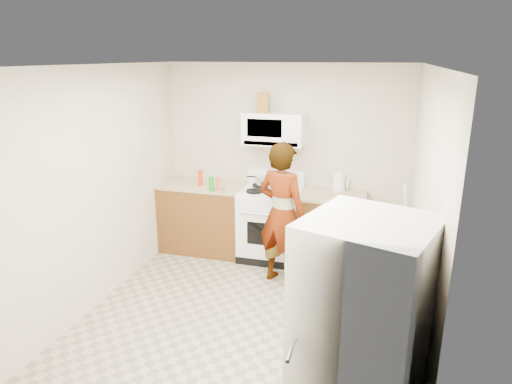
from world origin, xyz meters
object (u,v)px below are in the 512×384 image
(gas_range, at_px, (271,223))
(microwave, at_px, (274,129))
(person, at_px, (282,214))
(fridge, at_px, (361,351))
(kettle, at_px, (339,182))
(saucepan, at_px, (264,180))

(gas_range, height_order, microwave, microwave)
(gas_range, bearing_deg, person, -65.57)
(fridge, xyz_separation_m, kettle, (-0.48, 3.18, 0.18))
(gas_range, xyz_separation_m, microwave, (0.00, 0.13, 1.21))
(gas_range, height_order, person, person)
(gas_range, xyz_separation_m, kettle, (0.83, 0.23, 0.55))
(gas_range, distance_m, microwave, 1.22)
(person, bearing_deg, gas_range, -44.44)
(microwave, bearing_deg, gas_range, -90.00)
(gas_range, xyz_separation_m, saucepan, (-0.14, 0.14, 0.53))
(person, distance_m, fridge, 2.54)
(person, xyz_separation_m, kettle, (0.54, 0.86, 0.19))
(fridge, bearing_deg, person, 132.34)
(microwave, distance_m, saucepan, 0.70)
(kettle, xyz_separation_m, saucepan, (-0.96, -0.09, -0.02))
(fridge, height_order, saucepan, fridge)
(kettle, bearing_deg, gas_range, -172.62)
(microwave, bearing_deg, kettle, 7.04)
(fridge, height_order, kettle, fridge)
(saucepan, bearing_deg, microwave, -6.14)
(microwave, relative_size, person, 0.45)
(saucepan, bearing_deg, fridge, -64.95)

